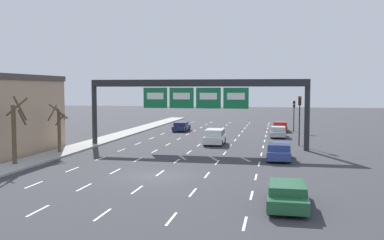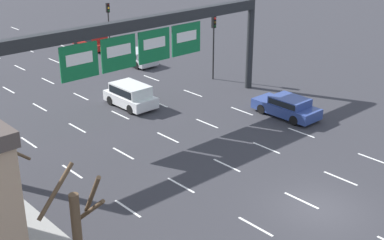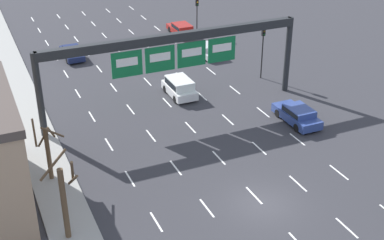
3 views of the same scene
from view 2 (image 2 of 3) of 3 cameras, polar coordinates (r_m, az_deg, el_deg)
ground_plane at (r=25.92m, az=13.37°, el=-9.20°), size 220.00×220.00×0.00m
lane_dashes at (r=34.30m, az=-5.27°, el=-0.61°), size 13.32×67.00×0.01m
sign_gantry at (r=33.06m, az=-6.25°, el=8.48°), size 21.91×0.70×6.76m
car_blue at (r=35.95m, az=10.13°, el=1.48°), size 1.93×4.56×1.38m
suv_white at (r=37.36m, az=-6.57°, el=2.75°), size 1.97×3.97×1.62m
car_red at (r=53.62m, az=-10.59°, el=8.29°), size 1.95×4.83×1.31m
car_silver at (r=47.40m, az=-5.95°, el=6.73°), size 1.85×4.20×1.30m
traffic_light_near_gantry at (r=53.84m, az=-8.92°, el=10.98°), size 0.30×0.35×4.20m
traffic_light_mid_block at (r=42.43m, az=2.34°, el=9.03°), size 0.30×0.35×5.08m
tree_bare_second at (r=23.82m, az=-19.31°, el=-6.20°), size 1.89×1.89×4.39m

